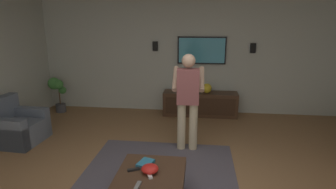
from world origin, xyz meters
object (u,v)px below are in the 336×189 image
at_px(remote_white, 149,175).
at_px(book, 146,163).
at_px(armchair, 16,127).
at_px(bowl, 150,169).
at_px(wall_speaker_right, 155,46).
at_px(remote_grey, 138,186).
at_px(media_console, 200,104).
at_px(vase_round, 207,88).
at_px(tv, 202,50).
at_px(person_standing, 188,97).
at_px(remote_black, 134,169).
at_px(wall_speaker_left, 253,48).
at_px(potted_plant_short, 57,89).
at_px(coffee_table, 150,183).

distance_m(remote_white, book, 0.27).
relative_size(armchair, bowl, 4.11).
bearing_deg(wall_speaker_right, remote_white, -171.88).
height_order(remote_grey, wall_speaker_right, wall_speaker_right).
xyz_separation_m(media_console, remote_white, (-3.37, 0.57, 0.14)).
relative_size(bowl, vase_round, 0.94).
bearing_deg(tv, armchair, -57.23).
distance_m(remote_white, remote_grey, 0.24).
height_order(person_standing, remote_black, person_standing).
relative_size(person_standing, vase_round, 7.45).
bearing_deg(media_console, wall_speaker_left, 102.47).
distance_m(tv, wall_speaker_right, 1.09).
bearing_deg(potted_plant_short, media_console, -86.24).
height_order(potted_plant_short, remote_white, potted_plant_short).
distance_m(coffee_table, media_console, 3.41).
xyz_separation_m(potted_plant_short, vase_round, (0.18, -3.51, 0.08)).
distance_m(coffee_table, vase_round, 3.41).
xyz_separation_m(armchair, person_standing, (0.09, -3.09, 0.65)).
relative_size(tv, vase_round, 5.04).
height_order(remote_black, book, book).
relative_size(tv, person_standing, 0.68).
xyz_separation_m(media_console, potted_plant_short, (-0.22, 3.37, 0.30)).
distance_m(book, vase_round, 3.19).
relative_size(coffee_table, potted_plant_short, 1.16).
xyz_separation_m(armchair, wall_speaker_right, (2.14, -2.22, 1.29)).
distance_m(coffee_table, wall_speaker_left, 4.19).
bearing_deg(remote_black, remote_white, -50.64).
bearing_deg(book, remote_grey, 19.07).
bearing_deg(coffee_table, tv, -8.95).
distance_m(armchair, wall_speaker_right, 3.34).
relative_size(armchair, book, 3.87).
bearing_deg(book, bowl, 44.87).
distance_m(potted_plant_short, wall_speaker_left, 4.64).
distance_m(tv, remote_grey, 4.04).
height_order(media_console, remote_grey, media_console).
bearing_deg(armchair, vase_round, 31.13).
bearing_deg(potted_plant_short, vase_round, -87.08).
bearing_deg(book, armchair, -96.93).
relative_size(armchair, vase_round, 3.87).
xyz_separation_m(potted_plant_short, remote_white, (-3.15, -2.80, -0.16)).
bearing_deg(bowl, wall_speaker_left, -25.95).
distance_m(media_console, bowl, 3.34).
bearing_deg(remote_grey, remote_white, 163.60).
xyz_separation_m(remote_white, remote_grey, (-0.23, 0.09, 0.00)).
bearing_deg(armchair, remote_grey, -29.88).
bearing_deg(armchair, wall_speaker_right, 46.95).
height_order(person_standing, remote_grey, person_standing).
bearing_deg(remote_grey, book, -174.12).
bearing_deg(remote_black, vase_round, 47.50).
xyz_separation_m(potted_plant_short, wall_speaker_left, (0.48, -4.52, 0.97)).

